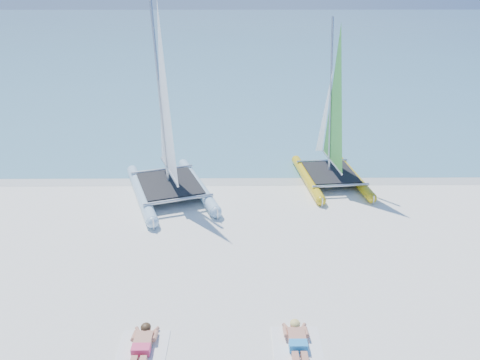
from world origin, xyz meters
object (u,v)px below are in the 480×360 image
Objects in this scene: towel_b at (299,359)px; sunbather_b at (298,347)px; catamaran_blue at (166,138)px; catamaran_yellow at (330,129)px; sunbather_a at (141,351)px.

sunbather_b reaches higher than towel_b.
catamaran_blue is 3.70× the size of towel_b.
catamaran_blue reaches higher than towel_b.
catamaran_blue is at bearing -171.53° from catamaran_yellow.
catamaran_blue is 3.97× the size of sunbather_a.
sunbather_b is (3.61, -7.75, -1.93)m from catamaran_blue.
sunbather_b is at bearing -109.15° from catamaran_yellow.
sunbather_a is 3.17m from sunbather_b.
sunbather_a is at bearing -178.42° from sunbather_b.
catamaran_yellow reaches higher than sunbather_a.
sunbather_a is at bearing -125.67° from catamaran_yellow.
catamaran_blue is 6.02m from catamaran_yellow.
sunbather_b is at bearing 1.58° from sunbather_a.
towel_b is at bearing -90.00° from sunbather_b.
catamaran_yellow is at bearing 76.40° from sunbather_b.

